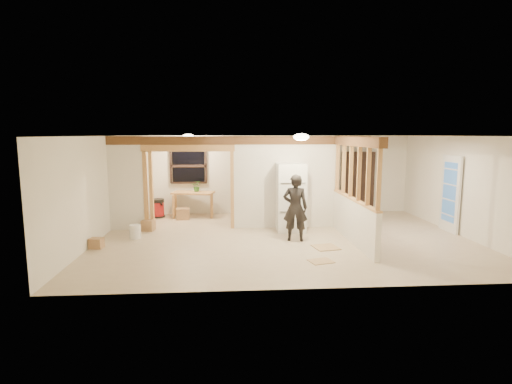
{
  "coord_description": "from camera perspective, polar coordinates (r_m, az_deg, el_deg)",
  "views": [
    {
      "loc": [
        -1.36,
        -9.49,
        2.54
      ],
      "look_at": [
        -0.66,
        0.4,
        1.1
      ],
      "focal_mm": 28.0,
      "sensor_mm": 36.0,
      "label": 1
    }
  ],
  "objects": [
    {
      "name": "bookshelf",
      "position": [
        13.27,
        14.29,
        1.3
      ],
      "size": [
        0.99,
        0.33,
        1.99
      ],
      "primitive_type": "cube",
      "color": "black",
      "rests_on": "floor"
    },
    {
      "name": "wall_back",
      "position": [
        12.87,
        2.04,
        2.49
      ],
      "size": [
        9.0,
        0.01,
        2.5
      ],
      "primitive_type": "cube",
      "color": "silver",
      "rests_on": "floor"
    },
    {
      "name": "wall_left",
      "position": [
        10.08,
        -22.17,
        0.28
      ],
      "size": [
        0.01,
        6.5,
        2.5
      ],
      "primitive_type": "cube",
      "color": "silver",
      "rests_on": "floor"
    },
    {
      "name": "window_back",
      "position": [
        12.76,
        -9.63,
        3.68
      ],
      "size": [
        1.12,
        0.1,
        1.1
      ],
      "primitive_type": "cube",
      "color": "black",
      "rests_on": "wall_back"
    },
    {
      "name": "box_util_a",
      "position": [
        12.23,
        -10.4,
        -3.08
      ],
      "size": [
        0.42,
        0.37,
        0.33
      ],
      "primitive_type": "cube",
      "rotation": [
        0.0,
        0.0,
        0.09
      ],
      "color": "#A67B50",
      "rests_on": "floor"
    },
    {
      "name": "floor",
      "position": [
        9.91,
        4.0,
        -6.65
      ],
      "size": [
        9.0,
        6.5,
        0.01
      ],
      "primitive_type": "cube",
      "color": "#C6B193",
      "rests_on": "ground"
    },
    {
      "name": "wall_right",
      "position": [
        11.22,
        27.46,
        0.71
      ],
      "size": [
        0.01,
        6.5,
        2.5
      ],
      "primitive_type": "cube",
      "color": "silver",
      "rests_on": "floor"
    },
    {
      "name": "french_door",
      "position": [
        11.55,
        26.02,
        -0.26
      ],
      "size": [
        0.12,
        0.86,
        2.0
      ],
      "primitive_type": "cube",
      "color": "white",
      "rests_on": "floor"
    },
    {
      "name": "floor_panel_far",
      "position": [
        8.26,
        9.26,
        -9.73
      ],
      "size": [
        0.54,
        0.48,
        0.01
      ],
      "primitive_type": "cube",
      "rotation": [
        0.0,
        0.0,
        0.27
      ],
      "color": "tan",
      "rests_on": "floor"
    },
    {
      "name": "header_beam_back",
      "position": [
        10.69,
        -2.14,
        7.38
      ],
      "size": [
        7.0,
        0.18,
        0.22
      ],
      "primitive_type": "cube",
      "color": "brown",
      "rests_on": "ceiling"
    },
    {
      "name": "work_table",
      "position": [
        12.5,
        -8.95,
        -1.76
      ],
      "size": [
        1.35,
        0.87,
        0.78
      ],
      "primitive_type": "cube",
      "rotation": [
        0.0,
        0.0,
        -0.21
      ],
      "color": "tan",
      "rests_on": "floor"
    },
    {
      "name": "box_front",
      "position": [
        9.73,
        -21.84,
        -6.79
      ],
      "size": [
        0.31,
        0.27,
        0.23
      ],
      "primitive_type": "cube",
      "rotation": [
        0.0,
        0.0,
        -0.14
      ],
      "color": "#A67B50",
      "rests_on": "floor"
    },
    {
      "name": "partition_left_stub",
      "position": [
        11.1,
        -18.06,
        1.16
      ],
      "size": [
        0.9,
        0.12,
        2.5
      ],
      "primitive_type": "cube",
      "color": "silver",
      "rests_on": "floor"
    },
    {
      "name": "hanging_bulb",
      "position": [
        11.11,
        -7.4,
        6.32
      ],
      "size": [
        0.07,
        0.07,
        0.07
      ],
      "primitive_type": "ellipsoid",
      "color": "#FFD88C",
      "rests_on": "ceiling"
    },
    {
      "name": "shop_vac",
      "position": [
        12.66,
        -13.87,
        -2.24
      ],
      "size": [
        0.57,
        0.57,
        0.58
      ],
      "primitive_type": "cylinder",
      "rotation": [
        0.0,
        0.0,
        0.37
      ],
      "color": "maroon",
      "rests_on": "floor"
    },
    {
      "name": "wall_front",
      "position": [
        6.51,
        8.09,
        -3.26
      ],
      "size": [
        9.0,
        0.01,
        2.5
      ],
      "primitive_type": "cube",
      "color": "silver",
      "rests_on": "floor"
    },
    {
      "name": "bucket",
      "position": [
        10.26,
        -16.88,
        -5.46
      ],
      "size": [
        0.31,
        0.31,
        0.34
      ],
      "primitive_type": "cylinder",
      "rotation": [
        0.0,
        0.0,
        0.15
      ],
      "color": "silver",
      "rests_on": "floor"
    },
    {
      "name": "woman",
      "position": [
        9.56,
        5.63,
        -2.25
      ],
      "size": [
        0.65,
        0.49,
        1.61
      ],
      "primitive_type": "imported",
      "rotation": [
        0.0,
        0.0,
        2.95
      ],
      "color": "black",
      "rests_on": "floor"
    },
    {
      "name": "header_beam_right",
      "position": [
        9.56,
        14.1,
        7.04
      ],
      "size": [
        0.18,
        3.3,
        0.22
      ],
      "primitive_type": "cube",
      "color": "brown",
      "rests_on": "ceiling"
    },
    {
      "name": "pony_wall",
      "position": [
        9.77,
        13.71,
        -4.04
      ],
      "size": [
        0.12,
        3.2,
        1.0
      ],
      "primitive_type": "cube",
      "color": "silver",
      "rests_on": "floor"
    },
    {
      "name": "ceiling",
      "position": [
        9.58,
        4.15,
        7.99
      ],
      "size": [
        9.0,
        6.5,
        0.01
      ],
      "primitive_type": "cube",
      "color": "white"
    },
    {
      "name": "potted_plant",
      "position": [
        12.47,
        -8.42,
        0.84
      ],
      "size": [
        0.37,
        0.34,
        0.34
      ],
      "primitive_type": "imported",
      "rotation": [
        0.0,
        0.0,
        -0.29
      ],
      "color": "#255221",
      "rests_on": "work_table"
    },
    {
      "name": "partition_center",
      "position": [
        10.88,
        4.23,
        1.41
      ],
      "size": [
        2.8,
        0.12,
        2.5
      ],
      "primitive_type": "cube",
      "color": "silver",
      "rests_on": "floor"
    },
    {
      "name": "ceiling_dome_util",
      "position": [
        11.84,
        -9.66,
        7.84
      ],
      "size": [
        0.32,
        0.32,
        0.14
      ],
      "primitive_type": "ellipsoid",
      "color": "#FFEABF",
      "rests_on": "ceiling"
    },
    {
      "name": "stud_partition",
      "position": [
        9.59,
        13.95,
        2.74
      ],
      "size": [
        0.14,
        3.2,
        1.32
      ],
      "primitive_type": "cube",
      "color": "tan",
      "rests_on": "pony_wall"
    },
    {
      "name": "box_util_b",
      "position": [
        11.02,
        -15.12,
        -4.61
      ],
      "size": [
        0.36,
        0.36,
        0.29
      ],
      "primitive_type": "cube",
      "rotation": [
        0.0,
        0.0,
        -0.18
      ],
      "color": "#A67B50",
      "rests_on": "floor"
    },
    {
      "name": "ceiling_dome_main",
      "position": [
        9.14,
        6.47,
        7.82
      ],
      "size": [
        0.36,
        0.36,
        0.16
      ],
      "primitive_type": "ellipsoid",
      "color": "#FFEABF",
      "rests_on": "ceiling"
    },
    {
      "name": "refrigerator",
      "position": [
        10.53,
        4.97,
        -0.77
      ],
      "size": [
        0.74,
        0.72,
        1.79
      ],
      "primitive_type": "cube",
      "color": "white",
      "rests_on": "floor"
    },
    {
      "name": "doorway_frame",
      "position": [
        10.83,
        -9.52,
        0.49
      ],
      "size": [
        2.46,
        0.14,
        2.2
      ],
      "primitive_type": "cube",
      "color": "tan",
      "rests_on": "floor"
    },
    {
      "name": "floor_panel_near",
      "position": [
        9.24,
        9.93,
        -7.78
      ],
      "size": [
        0.62,
        0.62,
        0.02
      ],
      "primitive_type": "cube",
      "rotation": [
        0.0,
        0.0,
        0.2
      ],
      "color": "tan",
      "rests_on": "floor"
    }
  ]
}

